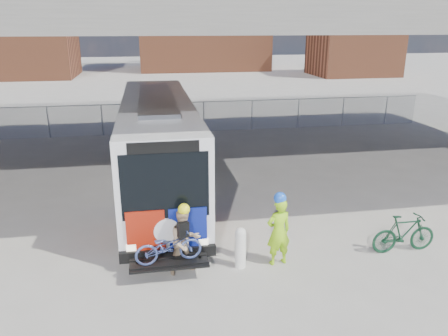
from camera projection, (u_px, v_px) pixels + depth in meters
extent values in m
plane|color=#9E9991|center=(220.00, 210.00, 15.40)|extent=(160.00, 160.00, 0.00)
cube|color=silver|center=(158.00, 142.00, 16.79)|extent=(2.55, 12.00, 3.20)
cube|color=black|center=(157.00, 123.00, 17.06)|extent=(2.61, 11.00, 1.28)
cube|color=black|center=(165.00, 186.00, 11.10)|extent=(2.24, 0.12, 1.76)
cube|color=black|center=(163.00, 147.00, 10.78)|extent=(1.78, 0.12, 0.30)
cube|color=black|center=(168.00, 253.00, 11.60)|extent=(2.55, 0.20, 0.30)
cube|color=maroon|center=(146.00, 232.00, 11.33)|extent=(1.00, 0.08, 1.20)
cube|color=navy|center=(188.00, 229.00, 11.51)|extent=(1.00, 0.08, 1.20)
cylinder|color=silver|center=(167.00, 231.00, 11.40)|extent=(0.70, 0.06, 0.70)
cube|color=gray|center=(156.00, 98.00, 16.27)|extent=(1.28, 7.20, 0.14)
cube|color=black|center=(169.00, 263.00, 11.13)|extent=(2.00, 0.70, 0.06)
cylinder|color=black|center=(126.00, 228.00, 12.94)|extent=(0.30, 1.00, 1.00)
cylinder|color=black|center=(203.00, 222.00, 13.32)|extent=(0.30, 1.00, 1.00)
cylinder|color=black|center=(133.00, 150.00, 20.98)|extent=(0.30, 1.00, 1.00)
cylinder|color=black|center=(181.00, 148.00, 21.36)|extent=(0.30, 1.00, 1.00)
cube|color=maroon|center=(120.00, 196.00, 13.22)|extent=(0.06, 2.60, 1.70)
cube|color=navy|center=(122.00, 178.00, 14.72)|extent=(0.06, 1.40, 1.70)
cube|color=maroon|center=(205.00, 190.00, 13.65)|extent=(0.06, 2.60, 1.70)
cube|color=navy|center=(199.00, 174.00, 15.15)|extent=(0.06, 1.40, 1.70)
imported|color=#41528F|center=(168.00, 246.00, 10.98)|extent=(1.76, 0.81, 0.89)
cube|color=#605E59|center=(203.00, 11.00, 17.03)|extent=(40.00, 16.00, 1.50)
cylinder|color=gray|center=(48.00, 122.00, 25.03)|extent=(0.06, 0.06, 1.80)
cylinder|color=gray|center=(120.00, 120.00, 25.69)|extent=(0.06, 0.06, 1.80)
cylinder|color=gray|center=(187.00, 117.00, 26.34)|extent=(0.06, 0.06, 1.80)
cylinder|color=gray|center=(252.00, 115.00, 27.00)|extent=(0.06, 0.06, 1.80)
cylinder|color=gray|center=(313.00, 113.00, 27.66)|extent=(0.06, 0.06, 1.80)
cylinder|color=gray|center=(372.00, 111.00, 28.32)|extent=(0.06, 0.06, 1.80)
plane|color=gray|center=(187.00, 117.00, 26.34)|extent=(30.00, 0.00, 30.00)
cube|color=gray|center=(187.00, 102.00, 26.06)|extent=(30.00, 0.05, 0.04)
cube|color=brown|center=(13.00, 35.00, 52.98)|extent=(14.00, 10.00, 10.00)
cube|color=brown|center=(202.00, 26.00, 63.16)|extent=(18.00, 12.00, 12.00)
cube|color=brown|center=(354.00, 43.00, 55.52)|extent=(10.00, 8.00, 8.00)
cylinder|color=silver|center=(240.00, 250.00, 11.66)|extent=(0.30, 0.30, 1.00)
sphere|color=silver|center=(241.00, 233.00, 11.51)|extent=(0.30, 0.30, 0.30)
imported|color=#9BE418|center=(279.00, 232.00, 11.69)|extent=(0.77, 0.58, 1.90)
sphere|color=blue|center=(280.00, 198.00, 11.39)|extent=(0.33, 0.33, 0.33)
imported|color=tan|center=(185.00, 242.00, 11.30)|extent=(1.03, 0.92, 1.77)
sphere|color=#FFFC1A|center=(184.00, 209.00, 11.01)|extent=(0.31, 0.31, 0.31)
cube|color=black|center=(183.00, 230.00, 10.98)|extent=(0.32, 0.24, 0.40)
imported|color=#123922|center=(404.00, 233.00, 12.42)|extent=(1.91, 0.54, 1.15)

